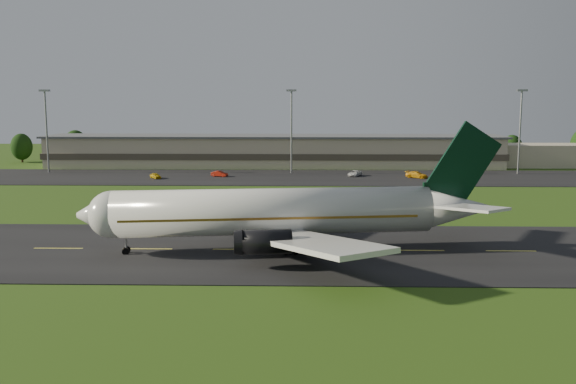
{
  "coord_description": "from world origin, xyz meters",
  "views": [
    {
      "loc": [
        8.01,
        -75.86,
        18.35
      ],
      "look_at": [
        5.94,
        8.0,
        6.0
      ],
      "focal_mm": 40.0,
      "sensor_mm": 36.0,
      "label": 1
    }
  ],
  "objects_px": {
    "light_mast_west": "(46,121)",
    "service_vehicle_d": "(417,175)",
    "terminal": "(298,152)",
    "service_vehicle_a": "(156,176)",
    "airliner": "(280,212)",
    "service_vehicle_c": "(355,173)",
    "light_mast_centre": "(291,121)",
    "light_mast_east": "(520,121)",
    "service_vehicle_b": "(220,174)"
  },
  "relations": [
    {
      "from": "light_mast_west",
      "to": "service_vehicle_b",
      "type": "relative_size",
      "value": 5.17
    },
    {
      "from": "service_vehicle_b",
      "to": "terminal",
      "type": "bearing_deg",
      "value": -18.76
    },
    {
      "from": "light_mast_west",
      "to": "light_mast_east",
      "type": "distance_m",
      "value": 115.0
    },
    {
      "from": "airliner",
      "to": "service_vehicle_a",
      "type": "height_order",
      "value": "airliner"
    },
    {
      "from": "light_mast_centre",
      "to": "service_vehicle_d",
      "type": "xyz_separation_m",
      "value": [
        29.0,
        -8.98,
        -11.88
      ]
    },
    {
      "from": "light_mast_west",
      "to": "light_mast_centre",
      "type": "relative_size",
      "value": 1.0
    },
    {
      "from": "airliner",
      "to": "service_vehicle_d",
      "type": "bearing_deg",
      "value": 60.44
    },
    {
      "from": "terminal",
      "to": "service_vehicle_d",
      "type": "xyz_separation_m",
      "value": [
        27.6,
        -25.17,
        -3.14
      ]
    },
    {
      "from": "airliner",
      "to": "service_vehicle_c",
      "type": "xyz_separation_m",
      "value": [
        14.85,
        74.19,
        -3.91
      ]
    },
    {
      "from": "service_vehicle_b",
      "to": "service_vehicle_c",
      "type": "distance_m",
      "value": 31.8
    },
    {
      "from": "light_mast_centre",
      "to": "service_vehicle_b",
      "type": "relative_size",
      "value": 5.17
    },
    {
      "from": "service_vehicle_b",
      "to": "service_vehicle_c",
      "type": "relative_size",
      "value": 0.84
    },
    {
      "from": "service_vehicle_b",
      "to": "service_vehicle_c",
      "type": "bearing_deg",
      "value": -68.17
    },
    {
      "from": "airliner",
      "to": "light_mast_west",
      "type": "xyz_separation_m",
      "value": [
        -60.22,
        79.89,
        8.08
      ]
    },
    {
      "from": "light_mast_east",
      "to": "service_vehicle_b",
      "type": "relative_size",
      "value": 5.17
    },
    {
      "from": "service_vehicle_d",
      "to": "service_vehicle_b",
      "type": "bearing_deg",
      "value": 124.8
    },
    {
      "from": "light_mast_centre",
      "to": "service_vehicle_b",
      "type": "bearing_deg",
      "value": -155.98
    },
    {
      "from": "light_mast_west",
      "to": "service_vehicle_d",
      "type": "xyz_separation_m",
      "value": [
        89.0,
        -8.98,
        -11.88
      ]
    },
    {
      "from": "airliner",
      "to": "service_vehicle_a",
      "type": "bearing_deg",
      "value": 106.93
    },
    {
      "from": "service_vehicle_a",
      "to": "service_vehicle_c",
      "type": "height_order",
      "value": "service_vehicle_c"
    },
    {
      "from": "terminal",
      "to": "light_mast_centre",
      "type": "relative_size",
      "value": 7.13
    },
    {
      "from": "light_mast_centre",
      "to": "terminal",
      "type": "bearing_deg",
      "value": 85.05
    },
    {
      "from": "service_vehicle_c",
      "to": "terminal",
      "type": "bearing_deg",
      "value": 147.86
    },
    {
      "from": "service_vehicle_b",
      "to": "service_vehicle_d",
      "type": "height_order",
      "value": "service_vehicle_d"
    },
    {
      "from": "light_mast_west",
      "to": "terminal",
      "type": "bearing_deg",
      "value": 14.76
    },
    {
      "from": "light_mast_west",
      "to": "service_vehicle_d",
      "type": "relative_size",
      "value": 3.91
    },
    {
      "from": "light_mast_west",
      "to": "service_vehicle_a",
      "type": "bearing_deg",
      "value": -21.45
    },
    {
      "from": "light_mast_centre",
      "to": "light_mast_east",
      "type": "xyz_separation_m",
      "value": [
        55.0,
        0.0,
        0.0
      ]
    },
    {
      "from": "airliner",
      "to": "light_mast_centre",
      "type": "height_order",
      "value": "light_mast_centre"
    },
    {
      "from": "light_mast_centre",
      "to": "light_mast_east",
      "type": "height_order",
      "value": "same"
    },
    {
      "from": "light_mast_east",
      "to": "service_vehicle_c",
      "type": "height_order",
      "value": "light_mast_east"
    },
    {
      "from": "light_mast_centre",
      "to": "service_vehicle_a",
      "type": "bearing_deg",
      "value": -159.58
    },
    {
      "from": "airliner",
      "to": "service_vehicle_b",
      "type": "xyz_separation_m",
      "value": [
        -16.9,
        72.45,
        -3.91
      ]
    },
    {
      "from": "terminal",
      "to": "service_vehicle_a",
      "type": "distance_m",
      "value": 42.58
    },
    {
      "from": "terminal",
      "to": "service_vehicle_a",
      "type": "height_order",
      "value": "terminal"
    },
    {
      "from": "airliner",
      "to": "light_mast_west",
      "type": "bearing_deg",
      "value": 119.54
    },
    {
      "from": "airliner",
      "to": "light_mast_west",
      "type": "relative_size",
      "value": 2.51
    },
    {
      "from": "service_vehicle_d",
      "to": "light_mast_centre",
      "type": "bearing_deg",
      "value": 109.53
    },
    {
      "from": "service_vehicle_c",
      "to": "light_mast_centre",
      "type": "bearing_deg",
      "value": -174.84
    },
    {
      "from": "service_vehicle_d",
      "to": "airliner",
      "type": "bearing_deg",
      "value": -165.35
    },
    {
      "from": "service_vehicle_a",
      "to": "service_vehicle_d",
      "type": "bearing_deg",
      "value": -33.84
    },
    {
      "from": "terminal",
      "to": "service_vehicle_a",
      "type": "xyz_separation_m",
      "value": [
        -32.21,
        -27.65,
        -3.26
      ]
    },
    {
      "from": "light_mast_east",
      "to": "service_vehicle_a",
      "type": "xyz_separation_m",
      "value": [
        -85.81,
        -11.47,
        -12.01
      ]
    },
    {
      "from": "service_vehicle_a",
      "to": "terminal",
      "type": "bearing_deg",
      "value": 4.43
    },
    {
      "from": "service_vehicle_c",
      "to": "service_vehicle_b",
      "type": "bearing_deg",
      "value": -150.99
    },
    {
      "from": "light_mast_centre",
      "to": "service_vehicle_c",
      "type": "distance_m",
      "value": 20.08
    },
    {
      "from": "service_vehicle_b",
      "to": "service_vehicle_d",
      "type": "distance_m",
      "value": 45.71
    },
    {
      "from": "terminal",
      "to": "light_mast_east",
      "type": "height_order",
      "value": "light_mast_east"
    },
    {
      "from": "terminal",
      "to": "light_mast_centre",
      "type": "height_order",
      "value": "light_mast_centre"
    },
    {
      "from": "service_vehicle_b",
      "to": "service_vehicle_a",
      "type": "bearing_deg",
      "value": 124.63
    }
  ]
}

